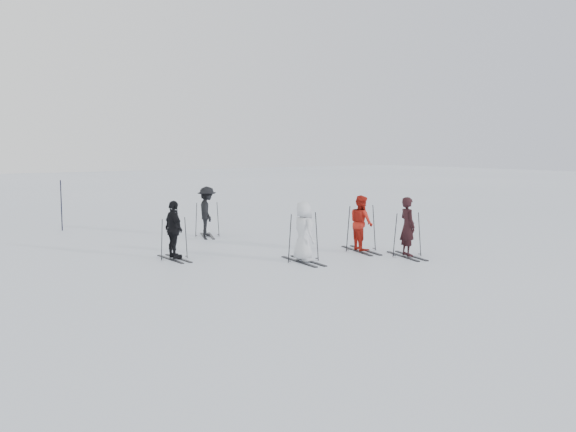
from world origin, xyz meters
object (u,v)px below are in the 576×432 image
object	(u,v)px
skier_uphill_far	(207,212)
piste_marker	(61,205)
skier_uphill_left	(174,231)
skier_red	(361,224)
skier_grey	(303,232)
skier_near_dark	(408,227)

from	to	relation	value
skier_uphill_far	piste_marker	distance (m)	5.52
skier_uphill_left	piste_marker	distance (m)	7.62
skier_uphill_left	piste_marker	world-z (taller)	piste_marker
skier_red	skier_grey	distance (m)	2.39
skier_uphill_left	skier_uphill_far	world-z (taller)	skier_uphill_far
skier_red	skier_uphill_left	world-z (taller)	skier_red
skier_grey	skier_uphill_far	size ratio (longest dim) A/B	0.95
skier_near_dark	skier_uphill_left	distance (m)	6.24
skier_uphill_far	piste_marker	size ratio (longest dim) A/B	0.91
skier_red	piste_marker	size ratio (longest dim) A/B	0.88
skier_near_dark	skier_uphill_left	world-z (taller)	skier_near_dark
skier_grey	skier_uphill_far	xyz separation A→B (m)	(0.15, 5.58, 0.04)
skier_grey	skier_uphill_left	size ratio (longest dim) A/B	1.01
skier_near_dark	skier_uphill_far	xyz separation A→B (m)	(-2.61, 6.56, 0.02)
skier_grey	skier_red	bearing A→B (deg)	-73.09
skier_uphill_far	piste_marker	world-z (taller)	piste_marker
skier_grey	skier_uphill_far	distance (m)	5.58
skier_grey	piste_marker	world-z (taller)	piste_marker
skier_uphill_left	piste_marker	xyz separation A→B (m)	(-0.79, 7.58, 0.13)
skier_near_dark	skier_grey	world-z (taller)	skier_near_dark
skier_near_dark	skier_red	xyz separation A→B (m)	(-0.41, 1.41, -0.01)
skier_red	skier_grey	size ratio (longest dim) A/B	1.02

